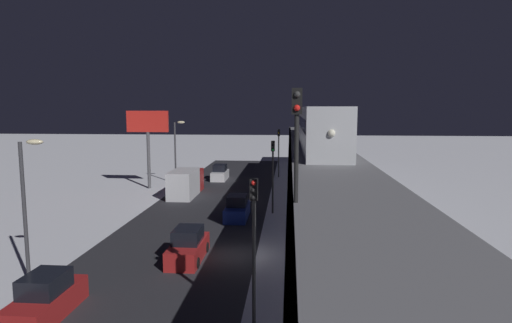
% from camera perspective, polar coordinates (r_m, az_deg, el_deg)
% --- Properties ---
extents(ground_plane, '(240.00, 240.00, 0.00)m').
position_cam_1_polar(ground_plane, '(27.83, -2.85, -12.27)').
color(ground_plane, white).
extents(avenue_asphalt, '(11.00, 97.07, 0.01)m').
position_cam_1_polar(avenue_asphalt, '(28.63, -11.27, -11.83)').
color(avenue_asphalt, '#28282D').
rests_on(avenue_asphalt, ground_plane).
extents(elevated_railway, '(5.00, 97.07, 5.91)m').
position_cam_1_polar(elevated_railway, '(26.46, 9.47, -1.90)').
color(elevated_railway, slate).
rests_on(elevated_railway, ground_plane).
extents(subway_train, '(2.94, 36.87, 3.40)m').
position_cam_1_polar(subway_train, '(43.58, 7.68, 5.04)').
color(subway_train, '#B7BABF').
rests_on(subway_train, elevated_railway).
extents(rail_signal, '(0.36, 0.41, 4.00)m').
position_cam_1_polar(rail_signal, '(14.98, 5.41, 4.80)').
color(rail_signal, black).
rests_on(rail_signal, elevated_railway).
extents(sedan_red, '(1.91, 4.55, 1.97)m').
position_cam_1_polar(sedan_red, '(27.14, -8.98, -11.11)').
color(sedan_red, '#A51E1E').
rests_on(sedan_red, ground_plane).
extents(sedan_white, '(1.80, 4.20, 1.97)m').
position_cam_1_polar(sedan_white, '(55.80, -4.79, -1.59)').
color(sedan_white, silver).
rests_on(sedan_white, ground_plane).
extents(sedan_red_3, '(1.80, 4.37, 1.97)m').
position_cam_1_polar(sedan_red_3, '(22.12, -26.05, -16.06)').
color(sedan_red_3, '#A51E1E').
rests_on(sedan_red_3, ground_plane).
extents(sedan_blue, '(1.80, 4.46, 1.97)m').
position_cam_1_polar(sedan_blue, '(36.40, -2.50, -6.28)').
color(sedan_blue, navy).
rests_on(sedan_blue, ground_plane).
extents(box_truck, '(2.40, 7.40, 2.80)m').
position_cam_1_polar(box_truck, '(46.28, -9.27, -2.78)').
color(box_truck, '#A51E1E').
rests_on(box_truck, ground_plane).
extents(traffic_light_near, '(0.32, 0.44, 6.40)m').
position_cam_1_polar(traffic_light_near, '(17.90, -0.28, -9.24)').
color(traffic_light_near, '#2D2D2D').
rests_on(traffic_light_near, ground_plane).
extents(traffic_light_mid, '(0.32, 0.44, 6.40)m').
position_cam_1_polar(traffic_light_mid, '(37.44, 2.24, -0.62)').
color(traffic_light_mid, '#2D2D2D').
rests_on(traffic_light_mid, ground_plane).
extents(traffic_light_far, '(0.32, 0.44, 6.40)m').
position_cam_1_polar(traffic_light_far, '(57.26, 3.02, 2.07)').
color(traffic_light_far, '#2D2D2D').
rests_on(traffic_light_far, ground_plane).
extents(commercial_billboard, '(4.80, 0.36, 8.90)m').
position_cam_1_polar(commercial_billboard, '(50.50, -14.14, 4.18)').
color(commercial_billboard, '#4C4C51').
rests_on(commercial_billboard, ground_plane).
extents(street_lamp_near, '(1.35, 0.44, 7.65)m').
position_cam_1_polar(street_lamp_near, '(25.44, -28.01, -3.74)').
color(street_lamp_near, '#38383D').
rests_on(street_lamp_near, ground_plane).
extents(street_lamp_far, '(1.35, 0.44, 7.65)m').
position_cam_1_polar(street_lamp_far, '(53.00, -10.43, 2.23)').
color(street_lamp_far, '#38383D').
rests_on(street_lamp_far, ground_plane).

